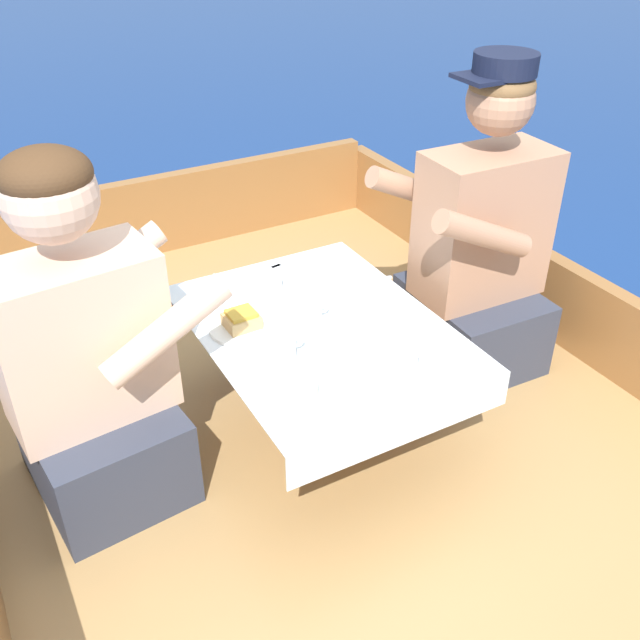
% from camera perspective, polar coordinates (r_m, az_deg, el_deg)
% --- Properties ---
extents(ground_plane, '(60.00, 60.00, 0.00)m').
position_cam_1_polar(ground_plane, '(2.38, 0.87, -14.75)').
color(ground_plane, navy).
extents(boat_deck, '(2.03, 2.94, 0.30)m').
position_cam_1_polar(boat_deck, '(2.28, 0.90, -12.18)').
color(boat_deck, '#A87F4C').
rests_on(boat_deck, ground_plane).
extents(gunwale_starboard, '(0.06, 2.94, 0.30)m').
position_cam_1_polar(gunwale_starboard, '(2.62, 19.93, 0.65)').
color(gunwale_starboard, '#936033').
rests_on(gunwale_starboard, boat_deck).
extents(bow_coaming, '(1.91, 0.06, 0.34)m').
position_cam_1_polar(bow_coaming, '(3.22, -12.09, 8.41)').
color(bow_coaming, '#936033').
rests_on(bow_coaming, boat_deck).
extents(cockpit_table, '(0.64, 0.85, 0.36)m').
position_cam_1_polar(cockpit_table, '(2.02, -0.00, -1.31)').
color(cockpit_table, '#B2B2B7').
rests_on(cockpit_table, boat_deck).
extents(person_port, '(0.55, 0.49, 0.96)m').
position_cam_1_polar(person_port, '(1.88, -18.01, -3.58)').
color(person_port, '#333847').
rests_on(person_port, boat_deck).
extents(person_starboard, '(0.53, 0.45, 1.02)m').
position_cam_1_polar(person_starboard, '(2.35, 12.57, 5.35)').
color(person_starboard, '#333847').
rests_on(person_starboard, boat_deck).
extents(plate_sandwich, '(0.18, 0.18, 0.01)m').
position_cam_1_polar(plate_sandwich, '(2.00, -6.25, -0.61)').
color(plate_sandwich, silver).
rests_on(plate_sandwich, cockpit_table).
extents(plate_bread, '(0.17, 0.17, 0.01)m').
position_cam_1_polar(plate_bread, '(1.82, 4.00, -4.12)').
color(plate_bread, silver).
rests_on(plate_bread, cockpit_table).
extents(sandwich, '(0.09, 0.08, 0.05)m').
position_cam_1_polar(sandwich, '(1.98, -6.30, 0.05)').
color(sandwich, tan).
rests_on(sandwich, plate_sandwich).
extents(bowl_port_near, '(0.13, 0.13, 0.04)m').
position_cam_1_polar(bowl_port_near, '(1.85, 9.98, -3.37)').
color(bowl_port_near, silver).
rests_on(bowl_port_near, cockpit_table).
extents(bowl_starboard_near, '(0.13, 0.13, 0.04)m').
position_cam_1_polar(bowl_starboard_near, '(2.18, -4.85, 3.04)').
color(bowl_starboard_near, silver).
rests_on(bowl_starboard_near, cockpit_table).
extents(bowl_center_far, '(0.12, 0.12, 0.04)m').
position_cam_1_polar(bowl_center_far, '(2.02, 6.51, 0.47)').
color(bowl_center_far, silver).
rests_on(bowl_center_far, cockpit_table).
extents(coffee_cup_port, '(0.10, 0.07, 0.07)m').
position_cam_1_polar(coffee_cup_port, '(1.86, -2.99, -2.09)').
color(coffee_cup_port, silver).
rests_on(coffee_cup_port, cockpit_table).
extents(coffee_cup_starboard, '(0.10, 0.07, 0.05)m').
position_cam_1_polar(coffee_cup_starboard, '(2.01, -0.75, 0.67)').
color(coffee_cup_starboard, silver).
rests_on(coffee_cup_starboard, cockpit_table).
extents(tin_can, '(0.07, 0.07, 0.05)m').
position_cam_1_polar(tin_can, '(1.73, -1.25, -5.48)').
color(tin_can, silver).
rests_on(tin_can, cockpit_table).
extents(utensil_fork_port, '(0.17, 0.04, 0.00)m').
position_cam_1_polar(utensil_fork_port, '(2.28, -4.57, 3.91)').
color(utensil_fork_port, silver).
rests_on(utensil_fork_port, cockpit_table).
extents(utensil_spoon_center, '(0.17, 0.05, 0.01)m').
position_cam_1_polar(utensil_spoon_center, '(2.21, 3.04, 3.05)').
color(utensil_spoon_center, silver).
rests_on(utensil_spoon_center, cockpit_table).
extents(utensil_spoon_port, '(0.17, 0.07, 0.01)m').
position_cam_1_polar(utensil_spoon_port, '(2.10, -6.60, 1.19)').
color(utensil_spoon_port, silver).
rests_on(utensil_spoon_port, cockpit_table).
extents(utensil_knife_starboard, '(0.17, 0.01, 0.00)m').
position_cam_1_polar(utensil_knife_starboard, '(2.06, 3.09, 0.65)').
color(utensil_knife_starboard, silver).
rests_on(utensil_knife_starboard, cockpit_table).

